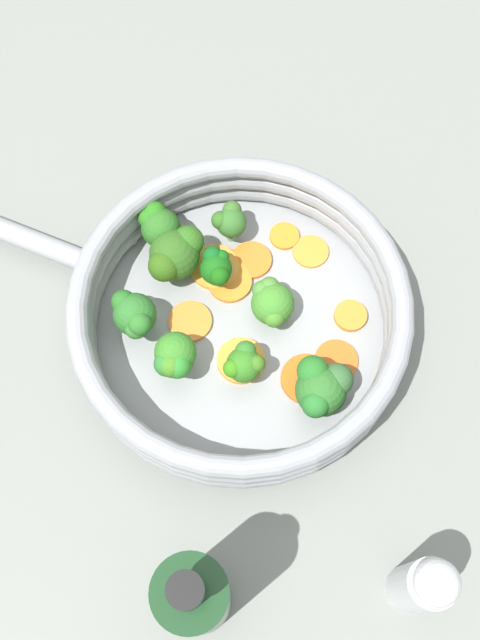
# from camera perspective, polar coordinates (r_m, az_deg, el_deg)

# --- Properties ---
(ground_plane) EXTENTS (4.00, 4.00, 0.00)m
(ground_plane) POSITION_cam_1_polar(r_m,az_deg,el_deg) (0.70, 0.00, -0.92)
(ground_plane) COLOR gray
(skillet) EXTENTS (0.28, 0.28, 0.01)m
(skillet) POSITION_cam_1_polar(r_m,az_deg,el_deg) (0.69, 0.00, -0.70)
(skillet) COLOR #939699
(skillet) RESTS_ON ground_plane
(skillet_rim_wall) EXTENTS (0.30, 0.30, 0.06)m
(skillet_rim_wall) POSITION_cam_1_polar(r_m,az_deg,el_deg) (0.66, 0.00, 0.47)
(skillet_rim_wall) COLOR gray
(skillet_rim_wall) RESTS_ON skillet
(skillet_handle) EXTENTS (0.03, 0.16, 0.02)m
(skillet_handle) POSITION_cam_1_polar(r_m,az_deg,el_deg) (0.74, -16.00, 5.99)
(skillet_handle) COLOR #999B9E
(skillet_handle) RESTS_ON skillet
(skillet_rivet_left) EXTENTS (0.01, 0.01, 0.01)m
(skillet_rivet_left) POSITION_cam_1_polar(r_m,az_deg,el_deg) (0.72, -8.17, 5.97)
(skillet_rivet_left) COLOR #96999B
(skillet_rivet_left) RESTS_ON skillet
(skillet_rivet_right) EXTENTS (0.01, 0.01, 0.01)m
(skillet_rivet_right) POSITION_cam_1_polar(r_m,az_deg,el_deg) (0.70, -10.97, 0.68)
(skillet_rivet_right) COLOR gray
(skillet_rivet_right) RESTS_ON skillet
(carrot_slice_0) EXTENTS (0.06, 0.06, 0.01)m
(carrot_slice_0) POSITION_cam_1_polar(r_m,az_deg,el_deg) (0.67, 5.09, -4.50)
(carrot_slice_0) COLOR orange
(carrot_slice_0) RESTS_ON skillet
(carrot_slice_1) EXTENTS (0.04, 0.04, 0.00)m
(carrot_slice_1) POSITION_cam_1_polar(r_m,az_deg,el_deg) (0.72, 5.40, 5.21)
(carrot_slice_1) COLOR orange
(carrot_slice_1) RESTS_ON skillet
(carrot_slice_2) EXTENTS (0.06, 0.06, 0.01)m
(carrot_slice_2) POSITION_cam_1_polar(r_m,az_deg,el_deg) (0.71, -1.98, 4.06)
(carrot_slice_2) COLOR gold
(carrot_slice_2) RESTS_ON skillet
(carrot_slice_3) EXTENTS (0.03, 0.03, 0.01)m
(carrot_slice_3) POSITION_cam_1_polar(r_m,az_deg,el_deg) (0.69, 8.41, 0.32)
(carrot_slice_3) COLOR orange
(carrot_slice_3) RESTS_ON skillet
(carrot_slice_4) EXTENTS (0.04, 0.04, 0.00)m
(carrot_slice_4) POSITION_cam_1_polar(r_m,az_deg,el_deg) (0.71, -1.00, 4.35)
(carrot_slice_4) COLOR orange
(carrot_slice_4) RESTS_ON skillet
(carrot_slice_5) EXTENTS (0.04, 0.04, 0.00)m
(carrot_slice_5) POSITION_cam_1_polar(r_m,az_deg,el_deg) (0.71, 0.87, 4.58)
(carrot_slice_5) COLOR orange
(carrot_slice_5) RESTS_ON skillet
(carrot_slice_6) EXTENTS (0.05, 0.05, 0.00)m
(carrot_slice_6) POSITION_cam_1_polar(r_m,az_deg,el_deg) (0.68, -3.82, -0.11)
(carrot_slice_6) COLOR orange
(carrot_slice_6) RESTS_ON skillet
(carrot_slice_7) EXTENTS (0.05, 0.05, 0.00)m
(carrot_slice_7) POSITION_cam_1_polar(r_m,az_deg,el_deg) (0.67, 7.22, -3.42)
(carrot_slice_7) COLOR orange
(carrot_slice_7) RESTS_ON skillet
(carrot_slice_8) EXTENTS (0.05, 0.05, 0.01)m
(carrot_slice_8) POSITION_cam_1_polar(r_m,az_deg,el_deg) (0.67, 0.08, -3.11)
(carrot_slice_8) COLOR orange
(carrot_slice_8) RESTS_ON skillet
(carrot_slice_9) EXTENTS (0.05, 0.05, 0.01)m
(carrot_slice_9) POSITION_cam_1_polar(r_m,az_deg,el_deg) (0.70, -0.78, 2.91)
(carrot_slice_9) COLOR orange
(carrot_slice_9) RESTS_ON skillet
(carrot_slice_10) EXTENTS (0.04, 0.04, 0.00)m
(carrot_slice_10) POSITION_cam_1_polar(r_m,az_deg,el_deg) (0.72, 3.41, 6.40)
(carrot_slice_10) COLOR orange
(carrot_slice_10) RESTS_ON skillet
(broccoli_floret_0) EXTENTS (0.03, 0.03, 0.04)m
(broccoli_floret_0) POSITION_cam_1_polar(r_m,az_deg,el_deg) (0.70, -0.77, 7.56)
(broccoli_floret_0) COLOR #81A76D
(broccoli_floret_0) RESTS_ON skillet
(broccoli_floret_1) EXTENTS (0.05, 0.05, 0.05)m
(broccoli_floret_1) POSITION_cam_1_polar(r_m,az_deg,el_deg) (0.64, 6.25, -5.12)
(broccoli_floret_1) COLOR #659851
(broccoli_floret_1) RESTS_ON skillet
(broccoli_floret_2) EXTENTS (0.04, 0.04, 0.04)m
(broccoli_floret_2) POSITION_cam_1_polar(r_m,az_deg,el_deg) (0.67, 2.43, 1.32)
(broccoli_floret_2) COLOR #789559
(broccoli_floret_2) RESTS_ON skillet
(broccoli_floret_3) EXTENTS (0.06, 0.05, 0.05)m
(broccoli_floret_3) POSITION_cam_1_polar(r_m,az_deg,el_deg) (0.68, -4.97, 4.98)
(broccoli_floret_3) COLOR #88B761
(broccoli_floret_3) RESTS_ON skillet
(broccoli_floret_4) EXTENTS (0.04, 0.04, 0.05)m
(broccoli_floret_4) POSITION_cam_1_polar(r_m,az_deg,el_deg) (0.66, -8.06, 0.35)
(broccoli_floret_4) COLOR #77A360
(broccoli_floret_4) RESTS_ON skillet
(broccoli_floret_5) EXTENTS (0.03, 0.03, 0.04)m
(broccoli_floret_5) POSITION_cam_1_polar(r_m,az_deg,el_deg) (0.68, -1.82, 3.98)
(broccoli_floret_5) COLOR #5F9547
(broccoli_floret_5) RESTS_ON skillet
(broccoli_floret_6) EXTENTS (0.04, 0.03, 0.04)m
(broccoli_floret_6) POSITION_cam_1_polar(r_m,az_deg,el_deg) (0.64, 0.30, -3.35)
(broccoli_floret_6) COLOR #8AAB63
(broccoli_floret_6) RESTS_ON skillet
(broccoli_floret_7) EXTENTS (0.04, 0.04, 0.05)m
(broccoli_floret_7) POSITION_cam_1_polar(r_m,az_deg,el_deg) (0.64, -5.03, -2.87)
(broccoli_floret_7) COLOR #7EB15F
(broccoli_floret_7) RESTS_ON skillet
(broccoli_floret_8) EXTENTS (0.04, 0.04, 0.05)m
(broccoli_floret_8) POSITION_cam_1_polar(r_m,az_deg,el_deg) (0.70, -6.21, 7.20)
(broccoli_floret_8) COLOR #8CA762
(broccoli_floret_8) RESTS_ON skillet
(salt_shaker) EXTENTS (0.04, 0.04, 0.11)m
(salt_shaker) POSITION_cam_1_polar(r_m,az_deg,el_deg) (0.61, 13.80, -19.05)
(salt_shaker) COLOR silver
(salt_shaker) RESTS_ON ground_plane
(oil_bottle) EXTENTS (0.05, 0.05, 0.18)m
(oil_bottle) POSITION_cam_1_polar(r_m,az_deg,el_deg) (0.57, -3.45, -20.30)
(oil_bottle) COLOR #193D1E
(oil_bottle) RESTS_ON ground_plane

